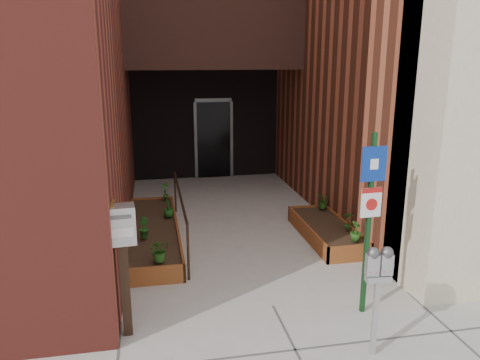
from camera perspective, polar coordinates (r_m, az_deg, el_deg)
ground at (r=6.57m, az=4.04°, el=-15.10°), size 80.00×80.00×0.00m
planter_left at (r=8.78m, az=-10.49°, el=-6.46°), size 0.90×3.60×0.30m
planter_right at (r=8.88m, az=10.44°, el=-6.20°), size 0.80×2.20×0.30m
handrail at (r=8.54m, az=-7.32°, el=-2.56°), size 0.04×3.34×0.90m
parking_meter at (r=5.37m, az=16.54°, el=-10.75°), size 0.30×0.15×1.31m
sign_post at (r=6.05m, az=15.58°, el=-3.07°), size 0.33×0.08×2.39m
payment_dropbox at (r=5.62m, az=-14.15°, el=-7.49°), size 0.34×0.27×1.64m
shrub_left_a at (r=7.16m, az=-9.75°, el=-8.39°), size 0.38×0.38×0.36m
shrub_left_b at (r=8.11m, az=-11.72°, el=-5.70°), size 0.25×0.25×0.35m
shrub_left_c at (r=9.09m, az=-8.74°, el=-3.37°), size 0.27×0.27×0.34m
shrub_left_d at (r=10.19m, az=-9.11°, el=-1.32°), size 0.27×0.27×0.37m
shrub_right_a at (r=8.05m, az=13.94°, el=-6.07°), size 0.26×0.26×0.33m
shrub_right_b at (r=8.50m, az=13.06°, el=-4.87°), size 0.25×0.25×0.34m
shrub_right_c at (r=9.60m, az=10.12°, el=-2.47°), size 0.32×0.32×0.34m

